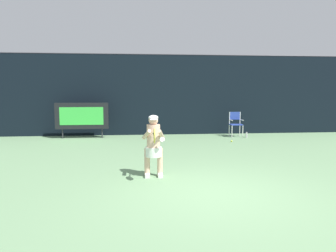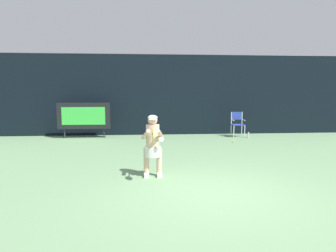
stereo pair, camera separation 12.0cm
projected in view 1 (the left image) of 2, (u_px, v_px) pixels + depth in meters
name	position (u px, v px, depth m)	size (l,w,h in m)	color
ground	(218.00, 197.00, 5.90)	(18.00, 22.00, 0.03)	gray
backdrop_screen	(170.00, 95.00, 14.29)	(18.00, 0.12, 3.66)	black
scoreboard	(82.00, 116.00, 13.20)	(2.20, 0.21, 1.50)	black
umpire_chair	(236.00, 123.00, 13.70)	(0.52, 0.44, 1.08)	white
water_bottle	(246.00, 135.00, 13.43)	(0.07, 0.07, 0.27)	silver
tennis_player	(154.00, 144.00, 7.24)	(0.54, 0.62, 1.44)	white
tennis_racket	(154.00, 136.00, 6.61)	(0.03, 0.60, 0.31)	black
tennis_ball_loose	(232.00, 141.00, 12.28)	(0.07, 0.07, 0.07)	#CCDB3D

